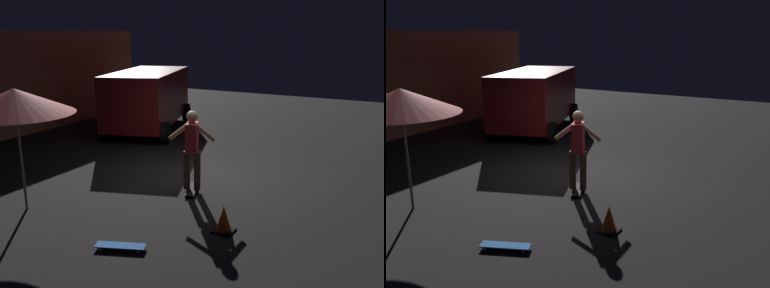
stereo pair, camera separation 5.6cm
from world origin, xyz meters
The scene contains 7 objects.
ground_plane centered at (0.00, 0.00, 0.00)m, with size 28.00×28.00×0.00m, color black.
parked_van centered at (3.58, 3.66, 1.16)m, with size 4.97×3.48×2.03m.
patio_umbrella centered at (-3.09, 1.76, 2.07)m, with size 2.10×2.10×2.30m.
skateboard_ridden centered at (-0.78, -0.55, 0.06)m, with size 0.80×0.46×0.07m.
skateboard_spare centered at (-3.39, -0.77, 0.06)m, with size 0.49×0.80×0.07m.
skater centered at (-0.78, -0.55, 1.04)m, with size 0.43×0.95×1.67m.
traffic_cone centered at (-2.06, -1.90, 0.21)m, with size 0.34×0.34×0.46m.
Camera 2 is at (-7.71, -4.58, 3.21)m, focal length 37.95 mm.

